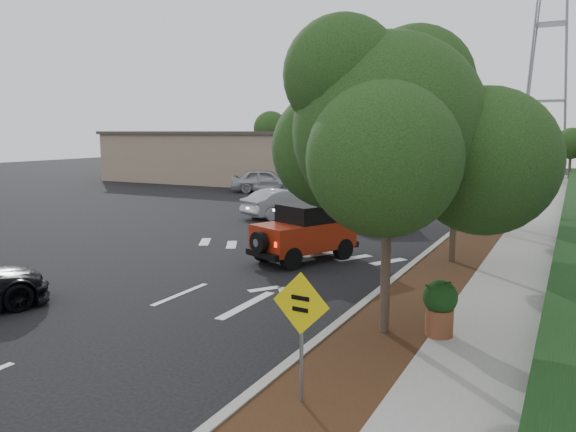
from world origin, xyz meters
The scene contains 18 objects.
ground centered at (0.00, 0.00, 0.00)m, with size 120.00×120.00×0.00m, color black.
curb centered at (4.60, 12.00, 0.07)m, with size 0.20×70.00×0.15m, color #9E9B93.
planting_strip centered at (5.60, 12.00, 0.06)m, with size 1.80×70.00×0.12m, color black.
sidewalk centered at (7.50, 12.00, 0.06)m, with size 2.00×70.00×0.12m, color gray.
hedge centered at (8.90, 12.00, 0.40)m, with size 0.80×70.00×0.80m, color black.
commercial_building centered at (-16.00, 30.00, 2.00)m, with size 22.00×12.00×4.00m, color gray.
transmission_tower centered at (6.00, 48.00, 0.00)m, with size 7.00×4.00×28.00m, color slate, non-canonical shape.
street_tree_near centered at (5.60, -0.50, 0.00)m, with size 3.80×3.80×5.92m, color black, non-canonical shape.
street_tree_mid centered at (5.60, 6.50, 0.00)m, with size 3.20×3.20×5.32m, color black, non-canonical shape.
street_tree_far centered at (5.60, 13.00, 0.00)m, with size 3.40×3.40×5.62m, color black, non-canonical shape.
light_pole_a centered at (-6.50, 26.00, 0.00)m, with size 2.00×0.22×9.00m, color slate, non-canonical shape.
light_pole_b centered at (-7.50, 38.00, 0.00)m, with size 2.00×0.22×9.00m, color slate, non-canonical shape.
red_jeep centered at (1.27, 5.05, 0.93)m, with size 2.78×3.76×1.84m.
silver_suv_ahead centered at (1.12, 12.40, 0.65)m, with size 2.16×4.68×1.30m, color #A0A3A8.
silver_sedan_oncoming centered at (-3.80, 13.00, 0.69)m, with size 1.46×4.20×1.38m, color #95979C.
parked_suv centered at (-9.99, 22.36, 0.81)m, with size 1.91×4.74×1.61m, color #A9ACB0.
speed_hump_sign centered at (5.40, -4.02, 1.40)m, with size 0.95×0.11×2.03m.
terracotta_planter centered at (6.66, -0.26, 0.81)m, with size 0.69×0.69×1.20m.
Camera 1 is at (8.87, -11.23, 4.18)m, focal length 35.00 mm.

